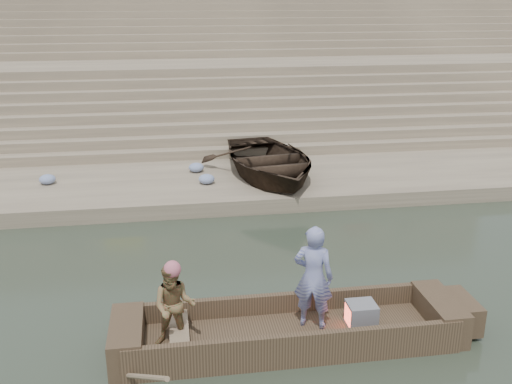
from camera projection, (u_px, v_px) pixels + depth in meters
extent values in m
plane|color=#283124|center=(378.00, 345.00, 9.33)|extent=(120.00, 120.00, 0.00)
cube|color=gray|center=(282.00, 182.00, 16.74)|extent=(32.00, 4.00, 0.40)
cube|color=gray|center=(246.00, 97.00, 23.36)|extent=(32.00, 3.00, 2.80)
cube|color=gray|center=(227.00, 50.00, 29.51)|extent=(32.00, 3.00, 5.20)
cube|color=gray|center=(268.00, 156.00, 18.79)|extent=(32.00, 0.50, 0.70)
cube|color=gray|center=(266.00, 148.00, 19.21)|extent=(32.00, 0.50, 1.00)
cube|color=gray|center=(263.00, 140.00, 19.63)|extent=(32.00, 0.50, 1.30)
cube|color=gray|center=(261.00, 132.00, 20.05)|extent=(32.00, 0.50, 1.60)
cube|color=gray|center=(259.00, 125.00, 20.47)|extent=(32.00, 0.50, 1.90)
cube|color=gray|center=(257.00, 118.00, 20.89)|extent=(32.00, 0.50, 2.20)
cube|color=gray|center=(255.00, 111.00, 21.31)|extent=(32.00, 0.50, 2.50)
cube|color=gray|center=(253.00, 105.00, 21.72)|extent=(32.00, 0.50, 2.80)
cube|color=gray|center=(241.00, 87.00, 24.95)|extent=(32.00, 0.50, 3.10)
cube|color=gray|center=(239.00, 81.00, 25.37)|extent=(32.00, 0.50, 3.40)
cube|color=gray|center=(238.00, 76.00, 25.78)|extent=(32.00, 0.50, 3.70)
cube|color=gray|center=(236.00, 72.00, 26.20)|extent=(32.00, 0.50, 4.00)
cube|color=gray|center=(235.00, 67.00, 26.62)|extent=(32.00, 0.50, 4.30)
cube|color=gray|center=(234.00, 62.00, 27.04)|extent=(32.00, 0.50, 4.60)
cube|color=gray|center=(232.00, 58.00, 27.46)|extent=(32.00, 0.50, 4.90)
cube|color=gray|center=(231.00, 54.00, 27.88)|extent=(32.00, 0.50, 5.20)
cube|color=brown|center=(289.00, 337.00, 9.35)|extent=(5.00, 1.30, 0.22)
cube|color=brown|center=(298.00, 350.00, 8.71)|extent=(5.20, 0.12, 0.56)
cube|color=brown|center=(282.00, 308.00, 9.87)|extent=(5.20, 0.12, 0.56)
cube|color=brown|center=(127.00, 341.00, 8.92)|extent=(0.50, 1.30, 0.60)
cube|color=brown|center=(439.00, 314.00, 9.65)|extent=(0.50, 1.30, 0.60)
cube|color=brown|center=(462.00, 311.00, 9.71)|extent=(0.35, 0.90, 0.50)
cube|color=#937A5B|center=(179.00, 331.00, 9.00)|extent=(0.30, 1.20, 0.08)
cylinder|color=#937A5B|center=(134.00, 376.00, 8.10)|extent=(1.03, 2.10, 1.36)
sphere|color=#C05F6F|center=(172.00, 269.00, 8.54)|extent=(0.26, 0.26, 0.26)
imported|color=navy|center=(313.00, 277.00, 9.21)|extent=(0.75, 0.63, 1.74)
imported|color=#2B8240|center=(174.00, 306.00, 8.74)|extent=(0.73, 0.61, 1.35)
cube|color=slate|center=(361.00, 314.00, 9.42)|extent=(0.46, 0.42, 0.40)
cube|color=#E5593F|center=(349.00, 315.00, 9.39)|extent=(0.04, 0.34, 0.32)
imported|color=#2D2116|center=(269.00, 160.00, 16.39)|extent=(3.90, 5.04, 0.96)
ellipsoid|color=#3F5999|center=(196.00, 167.00, 16.96)|extent=(0.44, 0.44, 0.26)
ellipsoid|color=#3F5999|center=(207.00, 179.00, 15.91)|extent=(0.44, 0.44, 0.26)
ellipsoid|color=#3F5999|center=(47.00, 179.00, 15.88)|extent=(0.44, 0.44, 0.26)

